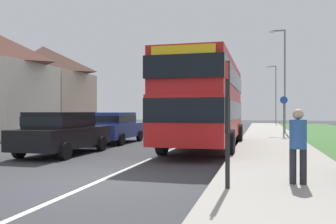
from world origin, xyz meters
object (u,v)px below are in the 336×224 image
(double_decker_bus, at_px, (206,100))
(pedestrian_at_stop, at_px, (298,143))
(cycle_route_sign, at_px, (284,115))
(street_lamp_far, at_px, (275,91))
(parked_car_black, at_px, (63,131))
(street_lamp_mid, at_px, (283,74))
(parked_car_blue, at_px, (115,126))
(bus_stop_sign, at_px, (228,115))

(double_decker_bus, relative_size, pedestrian_at_stop, 5.83)
(double_decker_bus, distance_m, cycle_route_sign, 7.60)
(street_lamp_far, bearing_deg, double_decker_bus, -97.54)
(street_lamp_far, bearing_deg, pedestrian_at_stop, -91.56)
(double_decker_bus, xyz_separation_m, parked_car_black, (-4.88, -3.52, -1.26))
(cycle_route_sign, bearing_deg, street_lamp_mid, 86.87)
(parked_car_black, bearing_deg, parked_car_blue, 90.78)
(street_lamp_far, bearing_deg, cycle_route_sign, -91.05)
(cycle_route_sign, height_order, street_lamp_far, street_lamp_far)
(pedestrian_at_stop, height_order, cycle_route_sign, cycle_route_sign)
(bus_stop_sign, bearing_deg, cycle_route_sign, 82.51)
(double_decker_bus, bearing_deg, parked_car_blue, 162.23)
(double_decker_bus, relative_size, bus_stop_sign, 3.75)
(parked_car_black, xyz_separation_m, pedestrian_at_stop, (7.91, -4.08, 0.09))
(pedestrian_at_stop, bearing_deg, street_lamp_far, 88.44)
(double_decker_bus, bearing_deg, street_lamp_far, 82.46)
(bus_stop_sign, xyz_separation_m, street_lamp_mid, (2.24, 19.84, 2.78))
(cycle_route_sign, bearing_deg, pedestrian_at_stop, -92.42)
(parked_car_blue, bearing_deg, parked_car_black, -89.22)
(double_decker_bus, height_order, parked_car_blue, double_decker_bus)
(bus_stop_sign, height_order, cycle_route_sign, bus_stop_sign)
(pedestrian_at_stop, distance_m, street_lamp_far, 38.55)
(pedestrian_at_stop, xyz_separation_m, street_lamp_mid, (0.87, 19.07, 3.34))
(pedestrian_at_stop, height_order, street_lamp_far, street_lamp_far)
(double_decker_bus, distance_m, bus_stop_sign, 8.55)
(bus_stop_sign, distance_m, cycle_route_sign, 15.13)
(street_lamp_far, bearing_deg, bus_stop_sign, -93.53)
(bus_stop_sign, distance_m, street_lamp_far, 39.34)
(double_decker_bus, distance_m, pedestrian_at_stop, 8.26)
(double_decker_bus, bearing_deg, bus_stop_sign, -78.75)
(parked_car_black, bearing_deg, cycle_route_sign, 50.01)
(parked_car_black, height_order, pedestrian_at_stop, pedestrian_at_stop)
(street_lamp_far, bearing_deg, parked_car_black, -104.63)
(double_decker_bus, height_order, cycle_route_sign, double_decker_bus)
(pedestrian_at_stop, relative_size, cycle_route_sign, 0.66)
(parked_car_black, distance_m, pedestrian_at_stop, 8.90)
(street_lamp_mid, bearing_deg, parked_car_black, -120.36)
(parked_car_blue, xyz_separation_m, street_lamp_mid, (8.85, 9.89, 3.44))
(pedestrian_at_stop, relative_size, street_lamp_mid, 0.22)
(parked_car_black, bearing_deg, double_decker_bus, 35.79)
(parked_car_black, relative_size, bus_stop_sign, 1.73)
(double_decker_bus, xyz_separation_m, cycle_route_sign, (3.63, 6.63, -0.71))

